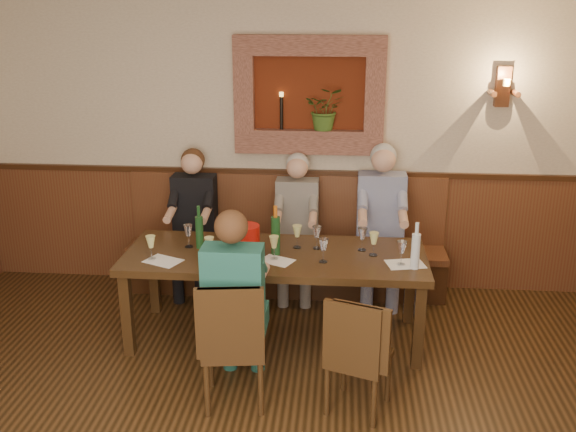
% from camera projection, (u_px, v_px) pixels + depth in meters
% --- Properties ---
extents(room_shell, '(6.04, 6.04, 2.82)m').
position_uv_depth(room_shell, '(232.00, 174.00, 3.00)').
color(room_shell, '#C3B194').
rests_on(room_shell, ground).
extents(wainscoting, '(6.02, 6.02, 1.15)m').
position_uv_depth(wainscoting, '(239.00, 410.00, 3.42)').
color(wainscoting, '#5C2D1A').
rests_on(wainscoting, ground).
extents(wall_niche, '(1.36, 0.30, 1.06)m').
position_uv_depth(wall_niche, '(313.00, 101.00, 5.79)').
color(wall_niche, '#5C1F0D').
rests_on(wall_niche, ground).
extents(wall_sconce, '(0.25, 0.20, 0.35)m').
position_uv_depth(wall_sconce, '(503.00, 88.00, 5.60)').
color(wall_sconce, '#5C2D1A').
rests_on(wall_sconce, ground).
extents(dining_table, '(2.40, 0.90, 0.75)m').
position_uv_depth(dining_table, '(275.00, 262.00, 5.14)').
color(dining_table, '#34200F').
rests_on(dining_table, ground).
extents(bench, '(3.00, 0.45, 1.11)m').
position_uv_depth(bench, '(286.00, 258.00, 6.14)').
color(bench, '#381E0F').
rests_on(bench, ground).
extents(chair_near_left, '(0.47, 0.47, 0.95)m').
position_uv_depth(chair_near_left, '(234.00, 367.00, 4.40)').
color(chair_near_left, '#34200F').
rests_on(chair_near_left, ground).
extents(chair_near_right, '(0.49, 0.49, 0.86)m').
position_uv_depth(chair_near_right, '(358.00, 377.00, 4.33)').
color(chair_near_right, '#34200F').
rests_on(chair_near_right, ground).
extents(person_bench_left, '(0.40, 0.49, 1.38)m').
position_uv_depth(person_bench_left, '(194.00, 235.00, 6.03)').
color(person_bench_left, black).
rests_on(person_bench_left, ground).
extents(person_bench_mid, '(0.39, 0.48, 1.36)m').
position_uv_depth(person_bench_mid, '(296.00, 239.00, 5.96)').
color(person_bench_mid, '#625C5A').
rests_on(person_bench_mid, ground).
extents(person_bench_right, '(0.43, 0.53, 1.46)m').
position_uv_depth(person_bench_right, '(380.00, 237.00, 5.88)').
color(person_bench_right, navy).
rests_on(person_bench_right, ground).
extents(person_chair_front, '(0.41, 0.50, 1.39)m').
position_uv_depth(person_chair_front, '(236.00, 318.00, 4.45)').
color(person_chair_front, navy).
rests_on(person_chair_front, ground).
extents(spittoon_bucket, '(0.25, 0.25, 0.24)m').
position_uv_depth(spittoon_bucket, '(247.00, 239.00, 5.08)').
color(spittoon_bucket, red).
rests_on(spittoon_bucket, dining_table).
extents(wine_bottle_green_a, '(0.09, 0.09, 0.40)m').
position_uv_depth(wine_bottle_green_a, '(276.00, 235.00, 5.04)').
color(wine_bottle_green_a, '#19471E').
rests_on(wine_bottle_green_a, dining_table).
extents(wine_bottle_green_b, '(0.08, 0.08, 0.36)m').
position_uv_depth(wine_bottle_green_b, '(199.00, 231.00, 5.18)').
color(wine_bottle_green_b, '#19471E').
rests_on(wine_bottle_green_b, dining_table).
extents(water_bottle, '(0.08, 0.08, 0.36)m').
position_uv_depth(water_bottle, '(416.00, 250.00, 4.78)').
color(water_bottle, silver).
rests_on(water_bottle, dining_table).
extents(tasting_sheet_a, '(0.33, 0.29, 0.00)m').
position_uv_depth(tasting_sheet_a, '(163.00, 261.00, 4.96)').
color(tasting_sheet_a, white).
rests_on(tasting_sheet_a, dining_table).
extents(tasting_sheet_b, '(0.30, 0.27, 0.00)m').
position_uv_depth(tasting_sheet_b, '(277.00, 261.00, 4.96)').
color(tasting_sheet_b, white).
rests_on(tasting_sheet_b, dining_table).
extents(tasting_sheet_c, '(0.32, 0.26, 0.00)m').
position_uv_depth(tasting_sheet_c, '(405.00, 264.00, 4.90)').
color(tasting_sheet_c, white).
rests_on(tasting_sheet_c, dining_table).
extents(tasting_sheet_d, '(0.34, 0.26, 0.00)m').
position_uv_depth(tasting_sheet_d, '(237.00, 266.00, 4.87)').
color(tasting_sheet_d, white).
rests_on(tasting_sheet_d, dining_table).
extents(wine_glass_0, '(0.08, 0.08, 0.19)m').
position_uv_depth(wine_glass_0, '(151.00, 248.00, 4.97)').
color(wine_glass_0, '#D0D37E').
rests_on(wine_glass_0, dining_table).
extents(wine_glass_1, '(0.08, 0.08, 0.19)m').
position_uv_depth(wine_glass_1, '(188.00, 236.00, 5.22)').
color(wine_glass_1, white).
rests_on(wine_glass_1, dining_table).
extents(wine_glass_2, '(0.08, 0.08, 0.19)m').
position_uv_depth(wine_glass_2, '(210.00, 249.00, 4.94)').
color(wine_glass_2, '#D0D37E').
rests_on(wine_glass_2, dining_table).
extents(wine_glass_3, '(0.08, 0.08, 0.19)m').
position_uv_depth(wine_glass_3, '(232.00, 236.00, 5.21)').
color(wine_glass_3, white).
rests_on(wine_glass_3, dining_table).
extents(wine_glass_4, '(0.08, 0.08, 0.19)m').
position_uv_depth(wine_glass_4, '(274.00, 248.00, 4.97)').
color(wine_glass_4, '#D0D37E').
rests_on(wine_glass_4, dining_table).
extents(wine_glass_5, '(0.08, 0.08, 0.19)m').
position_uv_depth(wine_glass_5, '(297.00, 237.00, 5.20)').
color(wine_glass_5, '#D0D37E').
rests_on(wine_glass_5, dining_table).
extents(wine_glass_6, '(0.08, 0.08, 0.19)m').
position_uv_depth(wine_glass_6, '(323.00, 250.00, 4.91)').
color(wine_glass_6, white).
rests_on(wine_glass_6, dining_table).
extents(wine_glass_7, '(0.08, 0.08, 0.19)m').
position_uv_depth(wine_glass_7, '(374.00, 244.00, 5.04)').
color(wine_glass_7, '#D0D37E').
rests_on(wine_glass_7, dining_table).
extents(wine_glass_8, '(0.08, 0.08, 0.19)m').
position_uv_depth(wine_glass_8, '(402.00, 253.00, 4.86)').
color(wine_glass_8, white).
rests_on(wine_glass_8, dining_table).
extents(wine_glass_9, '(0.08, 0.08, 0.19)m').
position_uv_depth(wine_glass_9, '(236.00, 256.00, 4.81)').
color(wine_glass_9, '#D0D37E').
rests_on(wine_glass_9, dining_table).
extents(wine_glass_10, '(0.08, 0.08, 0.19)m').
position_uv_depth(wine_glass_10, '(362.00, 239.00, 5.15)').
color(wine_glass_10, white).
rests_on(wine_glass_10, dining_table).
extents(wine_glass_11, '(0.08, 0.08, 0.19)m').
position_uv_depth(wine_glass_11, '(317.00, 237.00, 5.18)').
color(wine_glass_11, white).
rests_on(wine_glass_11, dining_table).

